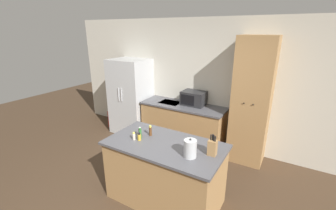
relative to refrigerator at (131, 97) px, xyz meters
name	(u,v)px	position (x,y,z in m)	size (l,w,h in m)	color
wall_back	(215,85)	(1.89, 0.38, 0.43)	(7.20, 0.06, 2.60)	beige
refrigerator	(131,97)	(0.00, 0.00, 0.00)	(0.86, 0.72, 1.74)	#B7BABC
back_counter	(183,124)	(1.36, 0.05, -0.42)	(1.78, 0.65, 0.89)	#9E7547
pantry_cabinet	(251,102)	(2.68, 0.10, 0.27)	(0.63, 0.53, 2.29)	#9E7547
kitchen_island	(165,172)	(1.92, -1.61, -0.41)	(1.60, 0.87, 0.91)	#9E7547
microwave	(194,98)	(1.54, 0.15, 0.16)	(0.48, 0.36, 0.29)	#232326
knife_block	(212,147)	(2.57, -1.57, 0.14)	(0.10, 0.09, 0.27)	#9E7547
spice_bottle_tall_dark	(134,136)	(1.49, -1.74, 0.09)	(0.04, 0.04, 0.11)	beige
spice_bottle_short_red	(140,132)	(1.50, -1.61, 0.10)	(0.04, 0.04, 0.14)	#563319
spice_bottle_amber_oil	(140,133)	(1.54, -1.65, 0.11)	(0.04, 0.04, 0.15)	#337033
spice_bottle_green_herb	(150,131)	(1.61, -1.51, 0.11)	(0.04, 0.04, 0.16)	#563319
spice_bottle_pale_salt	(139,137)	(1.57, -1.71, 0.09)	(0.05, 0.05, 0.11)	gold
kettle	(190,149)	(2.35, -1.74, 0.15)	(0.16, 0.16, 0.25)	#B2B5B7
fire_extinguisher	(110,119)	(-0.62, -0.11, -0.65)	(0.12, 0.12, 0.49)	red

